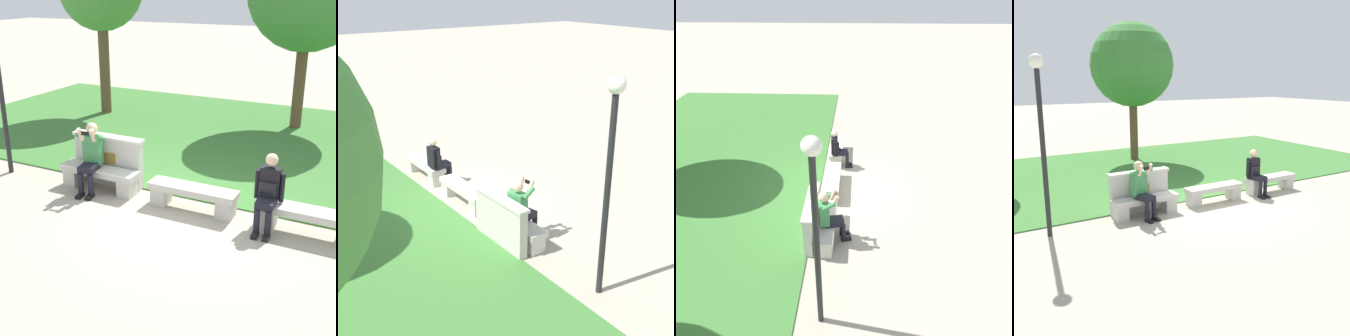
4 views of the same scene
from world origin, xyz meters
The scene contains 9 objects.
ground_plane centered at (0.00, 0.00, 0.00)m, with size 80.00×80.00×0.00m, color #A89E8C.
bench_main centered at (-1.97, 0.00, 0.29)m, with size 1.61×0.40×0.45m.
bench_near centered at (0.00, 0.00, 0.29)m, with size 1.61×0.40×0.45m.
bench_mid centered at (1.97, 0.00, 0.29)m, with size 1.61×0.40×0.45m.
backrest_wall_with_plaque centered at (-1.97, 0.34, 0.52)m, with size 1.53×0.24×1.01m.
person_photographer centered at (-2.09, -0.08, 0.74)m, with size 0.52×0.77×1.32m.
person_distant centered at (1.34, -0.07, 0.67)m, with size 0.48×0.69×1.26m.
backpack centered at (1.32, -0.01, 0.63)m, with size 0.28×0.24×0.43m.
lamp_post centered at (-4.19, -0.09, 2.38)m, with size 0.28×0.28×3.61m.
Camera 2 is at (-8.54, 4.97, 4.79)m, focal length 50.00 mm.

